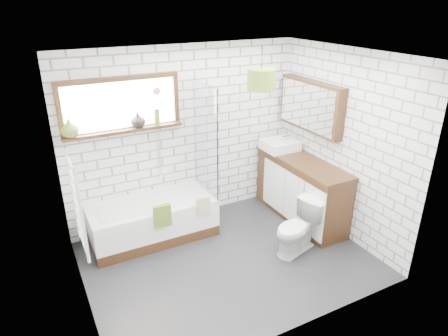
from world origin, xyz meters
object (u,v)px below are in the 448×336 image
bathtub (153,220)px  basin (280,145)px  toilet (298,228)px  pendant (261,80)px  vanity (301,189)px

bathtub → basin: basin is taller
toilet → pendant: size_ratio=1.93×
bathtub → basin: bearing=0.0°
pendant → basin: bearing=31.5°
vanity → pendant: 1.77m
basin → pendant: (-0.62, -0.38, 1.10)m
bathtub → toilet: 1.93m
vanity → toilet: bearing=-130.0°
vanity → bathtub: bearing=166.7°
basin → toilet: bearing=-113.2°
pendant → vanity: bearing=-10.0°
toilet → pendant: (-0.12, 0.79, 1.76)m
toilet → pendant: 1.93m
toilet → basin: bearing=141.4°
bathtub → vanity: 2.17m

